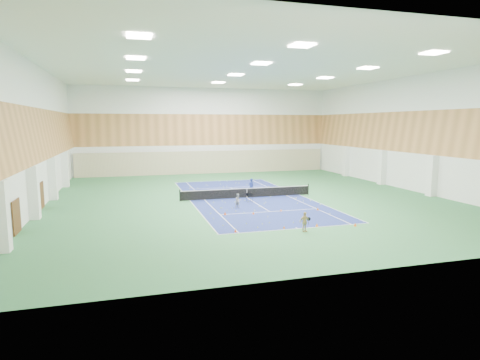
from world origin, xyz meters
name	(u,v)px	position (x,y,z in m)	size (l,w,h in m)	color
ground	(247,198)	(0.00, 0.00, 0.00)	(40.00, 40.00, 0.00)	#2E6D3E
room_shell	(247,135)	(0.00, 0.00, 6.00)	(36.00, 40.00, 12.00)	white
wood_cladding	(247,113)	(0.00, 0.00, 8.00)	(36.00, 40.00, 8.00)	#C18147
ceiling_light_grid	(247,70)	(0.00, 0.00, 11.92)	(21.40, 25.40, 0.06)	white
court_surface	(247,198)	(0.00, 0.00, 0.01)	(10.97, 23.77, 0.01)	navy
tennis_balls_scatter	(247,197)	(0.00, 0.00, 0.05)	(10.57, 22.77, 0.07)	#D4ED28
tennis_net	(247,192)	(0.00, 0.00, 0.55)	(12.80, 0.10, 1.10)	black
back_curtain	(207,162)	(0.00, 19.75, 1.60)	(35.40, 0.16, 3.20)	#C6B793
door_left_a	(16,217)	(-17.92, -8.00, 1.10)	(0.08, 1.80, 2.20)	#593319
door_left_b	(41,195)	(-17.92, 0.00, 1.10)	(0.08, 1.80, 2.20)	#593319
coach	(251,186)	(0.99, 1.79, 0.80)	(0.59, 0.38, 1.61)	navy
child_court	(238,201)	(-2.05, -4.28, 0.61)	(0.59, 0.46, 1.22)	#97979F
child_apron	(305,222)	(0.13, -12.68, 0.66)	(0.78, 0.32, 1.33)	tan
ball_cart	(249,198)	(-0.43, -2.22, 0.43)	(0.49, 0.49, 0.85)	black
cone_svc_a	(225,213)	(-3.74, -6.51, 0.12)	(0.23, 0.23, 0.25)	#F14C0C
cone_svc_b	(253,213)	(-1.55, -6.91, 0.10)	(0.19, 0.19, 0.21)	#F35F0C
cone_svc_c	(281,210)	(0.93, -6.49, 0.09)	(0.17, 0.17, 0.19)	orange
cone_svc_d	(318,209)	(3.98, -6.94, 0.12)	(0.21, 0.21, 0.23)	orange
cone_base_a	(236,231)	(-4.27, -11.57, 0.11)	(0.19, 0.19, 0.21)	#EB3F0C
cone_base_b	(284,227)	(-0.87, -11.60, 0.10)	(0.18, 0.18, 0.20)	orange
cone_base_c	(317,225)	(1.50, -11.76, 0.12)	(0.22, 0.22, 0.25)	#D9630B
cone_base_d	(355,224)	(4.12, -12.33, 0.12)	(0.21, 0.21, 0.23)	#FF5D0D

